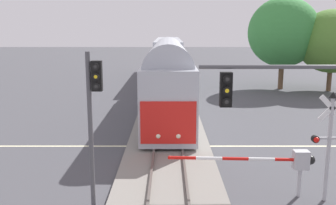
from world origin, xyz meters
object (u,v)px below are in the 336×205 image
(crossing_signal_mast, at_px, (330,136))
(traffic_signal_near_right, at_px, (326,104))
(oak_far_right, at_px, (283,32))
(traffic_signal_median, at_px, (93,107))
(commuter_train, at_px, (168,64))
(maple_right_background, at_px, (332,41))
(crossing_gate_near, at_px, (285,161))

(crossing_signal_mast, height_order, traffic_signal_near_right, traffic_signal_near_right)
(oak_far_right, bearing_deg, traffic_signal_near_right, -104.22)
(traffic_signal_median, bearing_deg, commuter_train, 84.22)
(traffic_signal_near_right, distance_m, maple_right_background, 29.73)
(commuter_train, relative_size, maple_right_background, 5.01)
(maple_right_background, bearing_deg, commuter_train, -176.53)
(crossing_gate_near, height_order, traffic_signal_near_right, traffic_signal_near_right)
(traffic_signal_median, height_order, maple_right_background, maple_right_background)
(maple_right_background, distance_m, oak_far_right, 4.78)
(crossing_gate_near, bearing_deg, commuter_train, 100.51)
(commuter_train, relative_size, traffic_signal_median, 7.39)
(crossing_gate_near, height_order, crossing_signal_mast, crossing_signal_mast)
(commuter_train, xyz_separation_m, traffic_signal_near_right, (4.53, -26.30, 1.34))
(crossing_signal_mast, distance_m, oak_far_right, 27.15)
(commuter_train, distance_m, maple_right_background, 16.47)
(traffic_signal_median, bearing_deg, traffic_signal_near_right, -13.26)
(crossing_gate_near, bearing_deg, traffic_signal_median, -170.94)
(traffic_signal_median, distance_m, oak_far_right, 30.60)
(crossing_gate_near, xyz_separation_m, oak_far_right, (7.42, 25.88, 4.46))
(commuter_train, height_order, crossing_gate_near, commuter_train)
(traffic_signal_median, bearing_deg, crossing_gate_near, 9.06)
(crossing_gate_near, height_order, oak_far_right, oak_far_right)
(commuter_train, xyz_separation_m, maple_right_background, (16.29, 0.99, 2.20))
(traffic_signal_median, relative_size, maple_right_background, 0.68)
(traffic_signal_near_right, bearing_deg, crossing_signal_mast, 62.15)
(crossing_signal_mast, distance_m, traffic_signal_median, 8.40)
(crossing_signal_mast, xyz_separation_m, maple_right_background, (10.50, 24.91, 2.51))
(crossing_signal_mast, bearing_deg, maple_right_background, 67.14)
(commuter_train, height_order, crossing_signal_mast, commuter_train)
(commuter_train, distance_m, traffic_signal_median, 24.79)
(oak_far_right, bearing_deg, maple_right_background, -16.66)
(commuter_train, bearing_deg, crossing_gate_near, -79.49)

